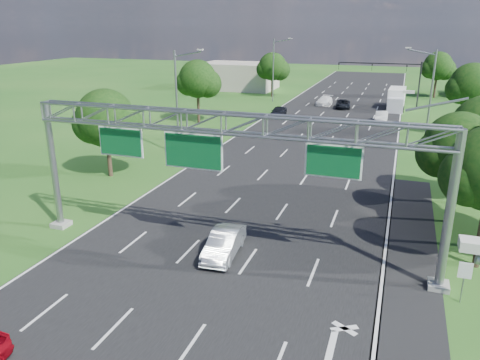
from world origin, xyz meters
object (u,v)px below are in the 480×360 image
at_px(silver_sedan, 224,243).
at_px(box_truck, 396,99).
at_px(sign_gantry, 225,135).
at_px(traffic_signal, 395,74).
at_px(regulatory_sign, 465,274).

xyz_separation_m(silver_sedan, box_truck, (7.72, 52.44, 0.74)).
xyz_separation_m(sign_gantry, silver_sedan, (-0.05, -0.21, -6.18)).
relative_size(sign_gantry, traffic_signal, 1.92).
bearing_deg(traffic_signal, regulatory_sign, -84.80).
xyz_separation_m(sign_gantry, box_truck, (7.67, 52.23, -5.44)).
relative_size(sign_gantry, regulatory_sign, 11.19).
bearing_deg(sign_gantry, box_truck, 81.65).
relative_size(traffic_signal, box_truck, 1.51).
bearing_deg(sign_gantry, regulatory_sign, -4.83).
distance_m(sign_gantry, traffic_signal, 53.51).
bearing_deg(box_truck, regulatory_sign, -83.27).
relative_size(regulatory_sign, box_truck, 0.26).
xyz_separation_m(regulatory_sign, box_truck, (-4.40, 53.25, -0.05)).
height_order(regulatory_sign, traffic_signal, traffic_signal).
bearing_deg(traffic_signal, box_truck, -56.00).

